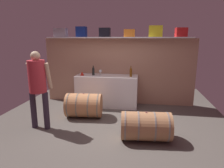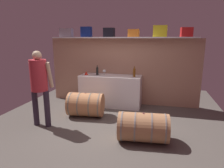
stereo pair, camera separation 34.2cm
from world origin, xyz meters
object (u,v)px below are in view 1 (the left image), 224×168
Objects in this scene: toolcase_grey at (61,33)px; wine_bottle_dark at (93,71)px; toolcase_red at (181,32)px; work_cabinet at (107,91)px; toolcase_black at (105,32)px; wine_glass at (100,71)px; wine_bottle_amber at (131,72)px; wine_barrel_far at (146,126)px; wine_barrel_near at (84,105)px; winemaker_pouring at (38,82)px; toolcase_yellow at (156,31)px; toolcase_navy at (81,32)px; toolcase_orange at (129,33)px; red_funnel at (82,73)px.

toolcase_grey is 1.49m from wine_bottle_dark.
work_cabinet is at bearing -177.77° from toolcase_red.
wine_glass is (-0.10, -0.17, -1.08)m from toolcase_black.
wine_bottle_amber reaches higher than wine_barrel_far.
wine_barrel_near is 0.55× the size of winemaker_pouring.
toolcase_black is 1.05× the size of toolcase_red.
winemaker_pouring is at bearing -139.86° from toolcase_yellow.
wine_barrel_far is (1.20, -2.09, -1.80)m from toolcase_black.
wine_barrel_near is (0.37, -1.15, -1.80)m from toolcase_navy.
toolcase_orange is at bearing 98.40° from wine_barrel_far.
wine_bottle_amber is 2.47m from winemaker_pouring.
toolcase_grey is 2.33× the size of wine_glass.
work_cabinet is at bearing -69.22° from toolcase_black.
wine_barrel_far is at bearing -76.92° from wine_bottle_amber.
winemaker_pouring is at bearing 170.38° from wine_barrel_far.
toolcase_navy is 1.17m from wine_bottle_dark.
toolcase_navy is at bearing -177.69° from toolcase_yellow.
toolcase_yellow reaches higher than toolcase_navy.
toolcase_black is at bearing 24.72° from red_funnel.
wine_glass is 0.10× the size of winemaker_pouring.
winemaker_pouring reaches higher than wine_bottle_amber.
toolcase_navy is 0.32× the size of wine_barrel_near.
wine_bottle_amber is (-0.63, -0.27, -1.09)m from toolcase_yellow.
toolcase_navy is at bearing 150.27° from wine_bottle_dark.
toolcase_red is at bearing 11.66° from wine_bottle_amber.
winemaker_pouring is at bearing -118.88° from wine_glass.
wine_glass reaches higher than work_cabinet.
toolcase_orange is at bearing -2.22° from toolcase_black.
toolcase_orange is 1.37m from toolcase_red.
winemaker_pouring is at bearing -121.29° from toolcase_black.
toolcase_red is 3.82m from winemaker_pouring.
work_cabinet is 6.35× the size of wine_bottle_dark.
wine_bottle_amber is at bearing 0.62° from red_funnel.
toolcase_orange is 0.99× the size of toolcase_red.
toolcase_black is 0.33× the size of wine_barrel_near.
wine_barrel_near is (-1.01, -1.15, -1.76)m from toolcase_orange.
wine_bottle_amber is at bearing 34.05° from wine_barrel_near.
toolcase_yellow reaches higher than wine_glass.
wine_bottle_dark is 0.16× the size of winemaker_pouring.
toolcase_yellow is 1.23× the size of wine_bottle_amber.
toolcase_navy is 2.08m from toolcase_yellow.
toolcase_yellow is 2.13m from work_cabinet.
toolcase_red reaches higher than winemaker_pouring.
wine_glass reaches higher than red_funnel.
wine_bottle_dark is at bearing -178.56° from toolcase_red.
toolcase_yellow reaches higher than toolcase_red.
toolcase_black is (1.31, 0.00, 0.00)m from toolcase_grey.
toolcase_yellow is at bearing 40.67° from winemaker_pouring.
winemaker_pouring reaches higher than wine_barrel_far.
toolcase_yellow is at bearing 79.31° from wine_barrel_far.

